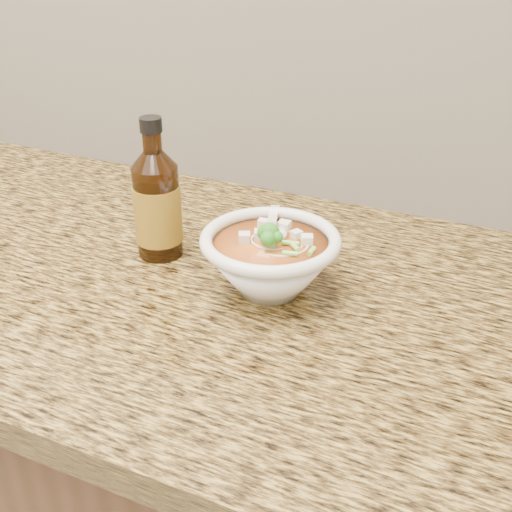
% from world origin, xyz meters
% --- Properties ---
extents(cabinet, '(4.00, 0.65, 0.86)m').
position_xyz_m(cabinet, '(0.00, 1.68, 0.43)').
color(cabinet, '#382210').
rests_on(cabinet, ground).
extents(counter_slab, '(4.00, 0.68, 0.04)m').
position_xyz_m(counter_slab, '(0.00, 1.68, 0.88)').
color(counter_slab, '#A4843C').
rests_on(counter_slab, cabinet).
extents(soup_bowl, '(0.18, 0.20, 0.10)m').
position_xyz_m(soup_bowl, '(0.39, 1.67, 0.94)').
color(soup_bowl, white).
rests_on(soup_bowl, counter_slab).
extents(hot_sauce_bottle, '(0.08, 0.08, 0.20)m').
position_xyz_m(hot_sauce_bottle, '(0.21, 1.70, 0.98)').
color(hot_sauce_bottle, black).
rests_on(hot_sauce_bottle, counter_slab).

